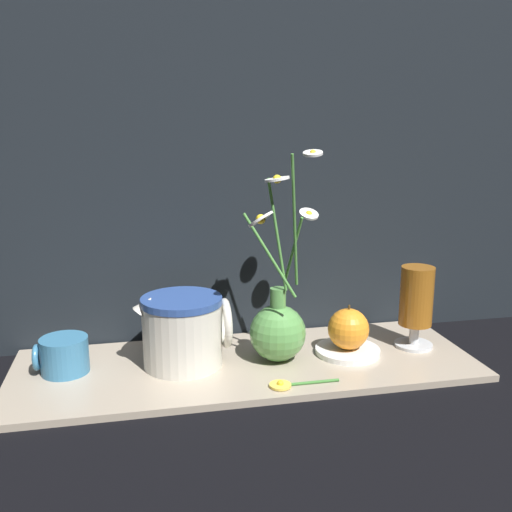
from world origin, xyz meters
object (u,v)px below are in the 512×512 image
at_px(tea_glass, 416,300).
at_px(orange_fruit, 349,329).
at_px(vase_with_flowers, 277,326).
at_px(ceramic_pitcher, 184,328).
at_px(yellow_mug, 63,355).

distance_m(tea_glass, orange_fruit, 0.14).
relative_size(vase_with_flowers, ceramic_pitcher, 2.26).
xyz_separation_m(vase_with_flowers, tea_glass, (0.27, 0.00, 0.03)).
height_order(vase_with_flowers, ceramic_pitcher, vase_with_flowers).
distance_m(yellow_mug, tea_glass, 0.64).
bearing_deg(orange_fruit, yellow_mug, 177.02).
bearing_deg(vase_with_flowers, orange_fruit, -2.54).
relative_size(vase_with_flowers, tea_glass, 2.39).
bearing_deg(vase_with_flowers, yellow_mug, 176.86).
relative_size(yellow_mug, ceramic_pitcher, 0.55).
distance_m(vase_with_flowers, orange_fruit, 0.13).
bearing_deg(yellow_mug, ceramic_pitcher, -2.93).
distance_m(yellow_mug, orange_fruit, 0.51).
xyz_separation_m(vase_with_flowers, orange_fruit, (0.13, -0.01, -0.02)).
xyz_separation_m(ceramic_pitcher, orange_fruit, (0.30, -0.02, -0.02)).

